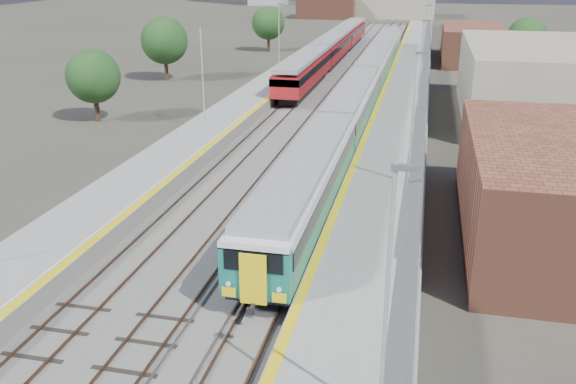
% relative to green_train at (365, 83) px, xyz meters
% --- Properties ---
extents(ground, '(320.00, 320.00, 0.00)m').
position_rel_green_train_xyz_m(ground, '(-1.50, 3.55, -2.18)').
color(ground, '#47443A').
rests_on(ground, ground).
extents(ballast_bed, '(10.50, 155.00, 0.06)m').
position_rel_green_train_xyz_m(ballast_bed, '(-3.75, 6.05, -2.15)').
color(ballast_bed, '#565451').
rests_on(ballast_bed, ground).
extents(tracks, '(8.96, 160.00, 0.17)m').
position_rel_green_train_xyz_m(tracks, '(-3.15, 7.73, -2.07)').
color(tracks, '#4C3323').
rests_on(tracks, ground).
extents(platform_right, '(4.70, 155.00, 8.52)m').
position_rel_green_train_xyz_m(platform_right, '(3.78, 6.04, -1.65)').
color(platform_right, slate).
rests_on(platform_right, ground).
extents(platform_left, '(4.30, 155.00, 8.52)m').
position_rel_green_train_xyz_m(platform_left, '(-10.55, 6.04, -1.66)').
color(platform_left, slate).
rests_on(platform_left, ground).
extents(green_train, '(2.81, 78.35, 3.10)m').
position_rel_green_train_xyz_m(green_train, '(0.00, 0.00, 0.00)').
color(green_train, black).
rests_on(green_train, ground).
extents(red_train, '(2.87, 58.21, 3.62)m').
position_rel_green_train_xyz_m(red_train, '(-7.00, 25.09, -0.04)').
color(red_train, black).
rests_on(red_train, ground).
extents(tree_a, '(4.56, 4.56, 6.18)m').
position_rel_green_train_xyz_m(tree_a, '(-21.94, -11.41, 1.71)').
color(tree_a, '#382619').
rests_on(tree_a, ground).
extents(tree_b, '(5.36, 5.36, 7.26)m').
position_rel_green_train_xyz_m(tree_b, '(-23.95, 8.26, 2.39)').
color(tree_b, '#382619').
rests_on(tree_b, ground).
extents(tree_c, '(5.04, 5.04, 6.83)m').
position_rel_green_train_xyz_m(tree_c, '(-18.52, 34.95, 2.12)').
color(tree_c, '#382619').
rests_on(tree_c, ground).
extents(tree_d, '(4.97, 4.97, 6.74)m').
position_rel_green_train_xyz_m(tree_d, '(17.50, 23.65, 2.06)').
color(tree_d, '#382619').
rests_on(tree_d, ground).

